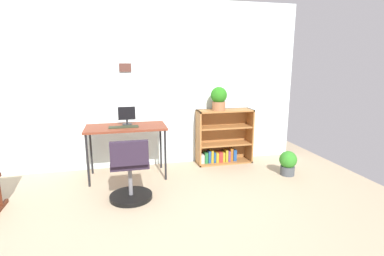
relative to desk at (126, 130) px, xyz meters
The scene contains 9 objects.
ground_plane 1.81m from the desk, 81.95° to the right, with size 6.24×6.24×0.00m, color tan.
wall_back 0.81m from the desk, 64.63° to the left, with size 5.20×0.12×2.58m.
desk is the anchor object (origin of this frame).
monitor 0.22m from the desk, 77.97° to the left, with size 0.24×0.14×0.26m.
keyboard 0.11m from the desk, 111.13° to the right, with size 0.40×0.12×0.02m, color #2B3321.
office_chair 0.86m from the desk, 88.96° to the right, with size 0.52×0.55×0.80m.
bookshelf_low 1.62m from the desk, 10.95° to the left, with size 0.91×0.30×0.89m.
potted_plant_on_shelf 1.53m from the desk, ahead, with size 0.26×0.26×0.37m.
potted_plant_floor 2.41m from the desk, 11.85° to the right, with size 0.26×0.26×0.36m.
Camera 1 is at (-0.27, -2.53, 1.64)m, focal length 27.60 mm.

